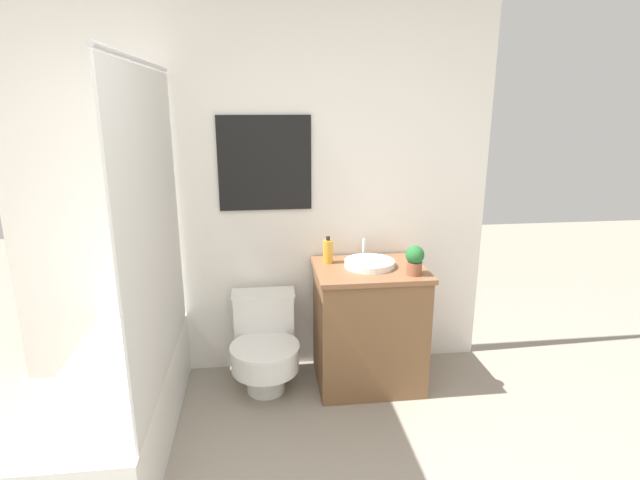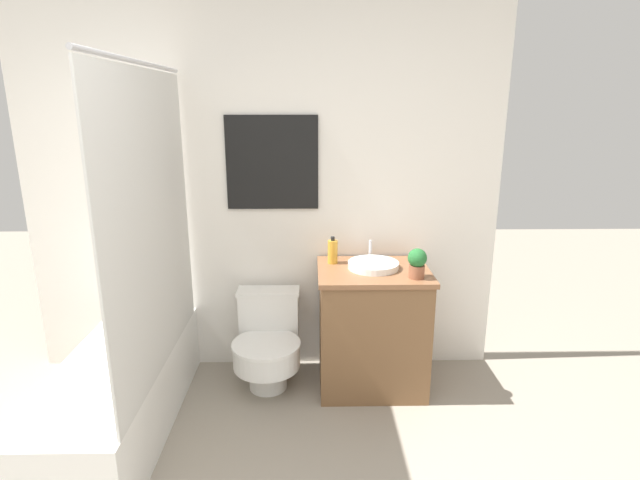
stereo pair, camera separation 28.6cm
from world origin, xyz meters
name	(u,v)px [view 2 (the right image)]	position (x,y,z in m)	size (l,w,h in m)	color
wall_back	(263,187)	(0.00, 2.22, 1.25)	(3.10, 0.07, 2.50)	white
shower_area	(121,385)	(-0.75, 1.46, 0.28)	(0.57, 1.48, 1.98)	white
toilet	(268,343)	(0.03, 1.92, 0.29)	(0.43, 0.55, 0.60)	white
vanity	(372,328)	(0.70, 1.91, 0.40)	(0.69, 0.56, 0.79)	brown
sink	(373,265)	(0.70, 1.93, 0.81)	(0.32, 0.35, 0.13)	white
soap_bottle	(333,252)	(0.45, 2.03, 0.87)	(0.06, 0.06, 0.17)	gold
potted_plant	(417,262)	(0.93, 1.74, 0.89)	(0.11, 0.11, 0.18)	brown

